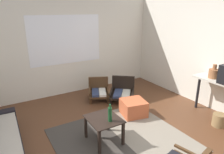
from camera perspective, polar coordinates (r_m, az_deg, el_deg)
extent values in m
plane|color=#56331E|center=(3.78, 5.07, -19.46)|extent=(7.80, 7.80, 0.00)
cube|color=silver|center=(5.81, -12.73, 8.43)|extent=(5.60, 0.12, 2.70)
cube|color=white|center=(5.73, -12.64, 10.02)|extent=(1.98, 0.01, 1.29)
cube|color=silver|center=(5.30, 27.56, 5.84)|extent=(0.12, 6.60, 2.70)
cube|color=#38332D|center=(3.76, -5.08, -19.60)|extent=(1.15, 2.17, 0.01)
cube|color=gray|center=(4.29, 9.34, -14.49)|extent=(1.15, 2.17, 0.01)
cube|color=black|center=(3.72, -2.31, -11.52)|extent=(0.55, 0.62, 0.02)
cube|color=black|center=(3.96, -7.29, -13.59)|extent=(0.04, 0.04, 0.45)
cube|color=black|center=(4.14, -1.21, -11.90)|extent=(0.04, 0.04, 0.45)
cube|color=black|center=(3.55, -3.52, -17.68)|extent=(0.04, 0.04, 0.45)
cube|color=black|center=(3.75, 3.10, -15.49)|extent=(0.04, 0.04, 0.45)
cylinder|color=#472D19|center=(5.30, -1.08, -6.63)|extent=(0.04, 0.04, 0.15)
cylinder|color=#472D19|center=(5.28, -5.98, -6.80)|extent=(0.04, 0.04, 0.15)
cylinder|color=#472D19|center=(5.75, -1.48, -4.53)|extent=(0.04, 0.04, 0.15)
cylinder|color=#472D19|center=(5.74, -5.98, -4.68)|extent=(0.04, 0.04, 0.15)
cube|color=#472D19|center=(5.47, -3.65, -4.69)|extent=(0.73, 0.75, 0.05)
cube|color=silver|center=(5.44, -2.68, -4.20)|extent=(0.38, 0.54, 0.06)
cube|color=#2D3856|center=(5.43, -4.64, -4.27)|extent=(0.38, 0.54, 0.06)
cube|color=#472D19|center=(5.64, -3.80, -1.75)|extent=(0.51, 0.29, 0.36)
cube|color=#472D19|center=(5.44, -1.09, -3.48)|extent=(0.29, 0.54, 0.04)
cube|color=#472D19|center=(5.43, -6.27, -3.65)|extent=(0.29, 0.54, 0.04)
cube|color=#472D19|center=(3.49, 21.05, -19.13)|extent=(0.17, 0.54, 0.04)
cylinder|color=black|center=(5.17, 5.38, -7.37)|extent=(0.04, 0.04, 0.14)
cylinder|color=black|center=(5.22, -0.38, -7.02)|extent=(0.04, 0.04, 0.14)
cylinder|color=black|center=(5.65, 5.72, -5.05)|extent=(0.04, 0.04, 0.14)
cylinder|color=black|center=(5.70, 0.46, -4.76)|extent=(0.04, 0.04, 0.14)
cube|color=black|center=(5.39, 2.81, -5.07)|extent=(0.85, 0.85, 0.05)
cube|color=beige|center=(5.34, 3.92, -4.68)|extent=(0.50, 0.55, 0.06)
cube|color=#2D3856|center=(5.36, 1.68, -4.55)|extent=(0.50, 0.55, 0.06)
cube|color=black|center=(5.56, 3.14, -1.77)|extent=(0.51, 0.44, 0.41)
cube|color=black|center=(5.33, 5.84, -4.10)|extent=(0.42, 0.49, 0.04)
cube|color=black|center=(5.38, -0.15, -3.77)|extent=(0.42, 0.49, 0.04)
cube|color=#BC5633|center=(4.74, 5.95, -8.49)|extent=(0.61, 0.61, 0.36)
cylinder|color=black|center=(5.38, 22.71, -3.84)|extent=(0.06, 0.06, 0.82)
cylinder|color=#935B38|center=(5.04, 26.35, 0.83)|extent=(0.21, 0.21, 0.20)
cylinder|color=#935B38|center=(5.00, 26.60, 2.51)|extent=(0.08, 0.08, 0.11)
cylinder|color=#194723|center=(3.57, -0.56, -10.31)|extent=(0.07, 0.07, 0.26)
cylinder|color=#194723|center=(3.50, -0.56, -8.03)|extent=(0.03, 0.03, 0.06)
cylinder|color=olive|center=(4.86, 27.51, -10.55)|extent=(0.26, 0.26, 0.27)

